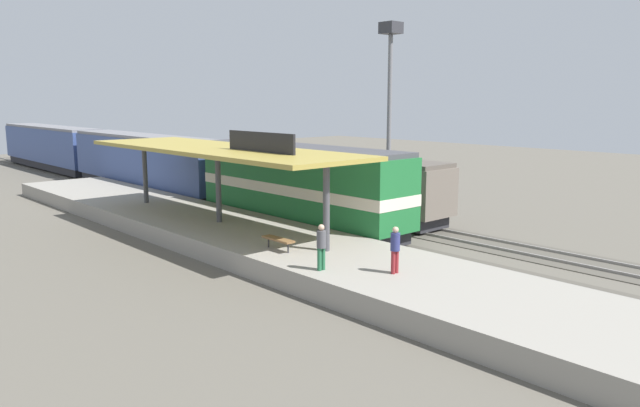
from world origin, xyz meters
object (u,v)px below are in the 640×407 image
(person_waiting, at_px, (321,245))
(light_mast, at_px, (390,77))
(passenger_carriage_rear, at_px, (51,147))
(freight_car, at_px, (360,186))
(locomotive, at_px, (299,186))
(person_walking, at_px, (395,247))
(passenger_carriage_front, at_px, (146,162))
(platform_bench, at_px, (278,240))

(person_waiting, bearing_deg, light_mast, 33.41)
(light_mast, distance_m, person_waiting, 18.56)
(passenger_carriage_rear, height_order, freight_car, passenger_carriage_rear)
(locomotive, xyz_separation_m, light_mast, (7.80, 0.45, 5.99))
(person_walking, bearing_deg, passenger_carriage_front, 80.23)
(passenger_carriage_front, xyz_separation_m, passenger_carriage_rear, (0.00, 20.80, 0.00))
(platform_bench, height_order, person_waiting, person_waiting)
(freight_car, height_order, light_mast, light_mast)
(freight_car, bearing_deg, passenger_carriage_rear, 96.74)
(person_waiting, relative_size, person_walking, 1.00)
(platform_bench, bearing_deg, freight_car, 27.73)
(locomotive, height_order, person_walking, locomotive)
(passenger_carriage_rear, distance_m, freight_car, 39.21)
(platform_bench, distance_m, passenger_carriage_rear, 44.92)
(passenger_carriage_rear, height_order, light_mast, light_mast)
(locomotive, bearing_deg, platform_bench, -136.44)
(locomotive, xyz_separation_m, passenger_carriage_rear, (0.00, 38.80, -0.10))
(freight_car, xyz_separation_m, light_mast, (3.20, 0.58, 6.43))
(platform_bench, xyz_separation_m, locomotive, (6.00, 5.71, 1.07))
(passenger_carriage_rear, bearing_deg, passenger_carriage_front, -90.00)
(passenger_carriage_front, distance_m, person_walking, 29.62)
(platform_bench, relative_size, passenger_carriage_rear, 0.08)
(passenger_carriage_rear, height_order, person_waiting, passenger_carriage_rear)
(passenger_carriage_rear, bearing_deg, locomotive, -90.00)
(freight_car, height_order, person_waiting, freight_car)
(passenger_carriage_rear, relative_size, person_waiting, 11.70)
(light_mast, bearing_deg, passenger_carriage_rear, 101.50)
(platform_bench, distance_m, person_walking, 5.59)
(light_mast, xyz_separation_m, person_waiting, (-14.50, -9.56, -6.54))
(platform_bench, bearing_deg, passenger_carriage_front, 75.80)
(platform_bench, relative_size, person_waiting, 0.99)
(person_waiting, bearing_deg, passenger_carriage_front, 76.13)
(platform_bench, bearing_deg, light_mast, 24.04)
(passenger_carriage_rear, bearing_deg, person_waiting, -97.96)
(passenger_carriage_front, bearing_deg, person_waiting, -103.87)
(freight_car, height_order, person_walking, freight_car)
(passenger_carriage_front, xyz_separation_m, person_waiting, (-6.70, -27.11, -0.46))
(locomotive, bearing_deg, person_walking, -114.19)
(person_waiting, height_order, person_walking, same)
(passenger_carriage_front, xyz_separation_m, light_mast, (7.80, -17.55, 6.08))
(freight_car, bearing_deg, person_waiting, -141.52)
(locomotive, distance_m, person_walking, 12.27)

